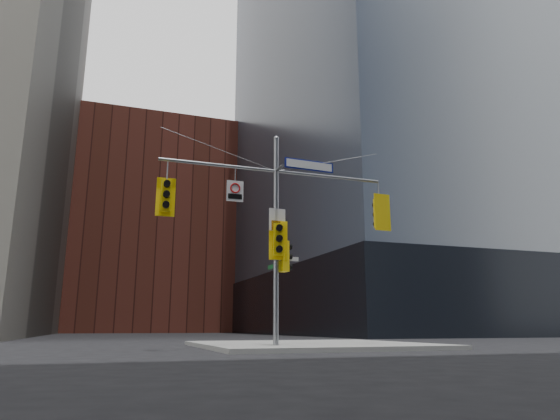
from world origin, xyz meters
TOP-DOWN VIEW (x-y plane):
  - ground at (0.00, 0.00)m, footprint 160.00×160.00m
  - sidewalk_corner at (2.00, 4.00)m, footprint 8.00×8.00m
  - podium_ne at (28.00, 32.00)m, footprint 36.40×36.40m
  - brick_midrise at (0.00, 58.00)m, footprint 26.00×20.00m
  - signal_assembly at (0.00, 1.99)m, footprint 8.00×0.80m
  - traffic_light_west_arm at (-3.70, 2.01)m, footprint 0.61×0.49m
  - traffic_light_east_arm at (4.02, 1.99)m, footprint 0.65×0.52m
  - traffic_light_pole_side at (0.32, 2.01)m, footprint 0.44×0.37m
  - traffic_light_pole_front at (0.00, 1.73)m, footprint 0.61×0.57m
  - street_sign_blade at (1.25, 2.00)m, footprint 1.89×0.15m
  - regulatory_sign_arm at (-1.46, 1.97)m, footprint 0.57×0.06m
  - regulatory_sign_pole at (0.00, 1.88)m, footprint 0.58×0.07m
  - street_blade_ew at (0.45, 2.00)m, footprint 0.71×0.05m
  - street_blade_ns at (0.00, 2.45)m, footprint 0.05×0.72m

SIDE VIEW (x-z plane):
  - ground at x=0.00m, z-range 0.00..0.00m
  - sidewalk_corner at x=2.00m, z-range 0.00..0.15m
  - street_blade_ns at x=0.00m, z-range 2.66..2.80m
  - street_blade_ew at x=0.45m, z-range 2.89..3.03m
  - podium_ne at x=28.00m, z-range 0.00..6.00m
  - traffic_light_pole_side at x=0.32m, z-range 2.52..3.55m
  - traffic_light_pole_front at x=0.00m, z-range 2.90..4.20m
  - regulatory_sign_pole at x=0.00m, z-range 3.85..4.61m
  - signal_assembly at x=0.00m, z-range 0.77..8.07m
  - traffic_light_west_arm at x=-3.70m, z-range 4.16..5.44m
  - traffic_light_east_arm at x=4.02m, z-range 4.12..5.48m
  - regulatory_sign_arm at x=-1.46m, z-range 4.82..5.53m
  - street_sign_blade at x=1.25m, z-range 6.17..6.53m
  - brick_midrise at x=0.00m, z-range 0.00..28.00m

